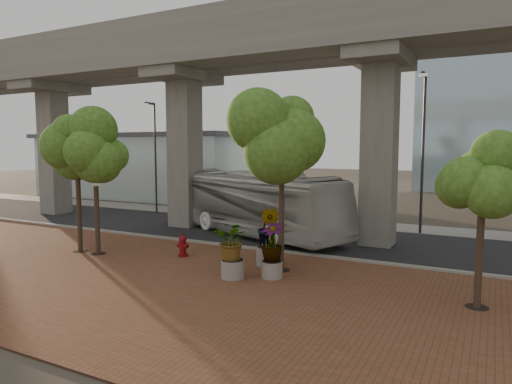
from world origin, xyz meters
The scene contains 18 objects.
ground centered at (0.00, 0.00, 0.00)m, with size 160.00×160.00×0.00m, color #3C352C.
brick_plaza centered at (0.00, -8.00, 0.03)m, with size 70.00×13.00×0.06m, color brown.
asphalt_road centered at (0.00, 2.00, 0.02)m, with size 90.00×8.00×0.04m, color black.
curb_strip centered at (0.00, -2.00, 0.08)m, with size 70.00×0.25×0.16m, color gray.
far_sidewalk centered at (0.00, 7.50, 0.03)m, with size 90.00×3.00×0.06m, color gray.
transit_viaduct centered at (0.00, 2.00, 7.29)m, with size 72.00×5.60×12.40m.
station_pavilion centered at (-20.00, 16.00, 3.22)m, with size 23.00×13.00×6.30m.
transit_bus centered at (-1.10, 1.54, 1.82)m, with size 3.06×13.03×3.63m, color silver.
fire_hydrant centered at (-1.19, -4.78, 0.55)m, with size 0.51×0.46×1.03m.
planter_front centered at (2.55, -6.68, 1.37)m, with size 1.96×1.96×2.16m.
planter_right centered at (3.85, -5.95, 1.33)m, with size 1.96×1.96×2.09m.
planter_left centered at (2.92, -4.37, 1.55)m, with size 2.23×2.23×2.45m.
street_tree_far_west centered at (-6.11, -6.22, 5.03)m, with size 3.54×3.54×6.61m.
street_tree_near_west centered at (-4.97, -6.20, 4.09)m, with size 3.07×3.07×5.45m.
street_tree_near_east centered at (3.74, -4.85, 5.39)m, with size 3.89×3.89×7.12m.
street_tree_far_east centered at (10.87, -5.92, 4.04)m, with size 3.04×3.04×5.39m.
streetlamp_west centered at (-11.40, 5.52, 4.79)m, with size 0.41×1.19×8.21m.
streetlamp_east centered at (7.52, 6.04, 5.25)m, with size 0.45×1.30×9.01m.
Camera 1 is at (11.16, -21.20, 5.00)m, focal length 32.00 mm.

